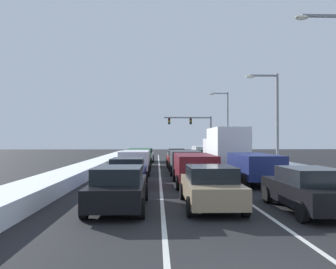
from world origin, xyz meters
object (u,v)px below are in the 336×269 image
(sedan_black_right_lane_nearest, at_px, (308,189))
(suv_charcoal_center_lane_third, at_px, (184,160))
(suv_maroon_center_lane_second, at_px, (194,166))
(sedan_tan_center_lane_nearest, at_px, (210,186))
(sedan_red_center_lane_fourth, at_px, (178,158))
(suv_silver_right_lane_fifth, at_px, (202,152))
(traffic_light_gantry, at_px, (196,127))
(suv_green_left_lane_fourth, at_px, (139,156))
(sedan_black_left_lane_nearest, at_px, (119,187))
(street_lamp_right_mid, at_px, (273,112))
(box_truck_right_lane_third, at_px, (225,147))
(sedan_gray_center_lane_fifth, at_px, (176,155))
(sedan_navy_left_lane_second, at_px, (128,172))
(suv_white_left_lane_third, at_px, (135,160))
(suv_navy_right_lane_second, at_px, (254,166))
(street_lamp_right_far, at_px, (225,119))
(sedan_green_right_lane_fourth, at_px, (208,157))
(sedan_silver_left_lane_fifth, at_px, (145,155))

(sedan_black_right_lane_nearest, distance_m, suv_charcoal_center_lane_third, 13.13)
(suv_maroon_center_lane_second, relative_size, suv_charcoal_center_lane_third, 1.00)
(sedan_tan_center_lane_nearest, height_order, sedan_red_center_lane_fourth, same)
(suv_silver_right_lane_fifth, xyz_separation_m, traffic_light_gantry, (0.79, 12.34, 3.48))
(suv_charcoal_center_lane_third, relative_size, suv_green_left_lane_fourth, 1.00)
(sedan_black_left_lane_nearest, xyz_separation_m, traffic_light_gantry, (7.53, 39.85, 3.73))
(street_lamp_right_mid, bearing_deg, suv_green_left_lane_fourth, 160.62)
(sedan_tan_center_lane_nearest, bearing_deg, sedan_black_right_lane_nearest, -14.55)
(sedan_red_center_lane_fourth, bearing_deg, box_truck_right_lane_third, -51.97)
(suv_maroon_center_lane_second, xyz_separation_m, suv_green_left_lane_fourth, (-3.61, 12.03, 0.00))
(suv_maroon_center_lane_second, height_order, street_lamp_right_mid, street_lamp_right_mid)
(sedan_gray_center_lane_fifth, relative_size, traffic_light_gantry, 0.60)
(suv_maroon_center_lane_second, xyz_separation_m, sedan_navy_left_lane_second, (-3.55, -0.40, -0.25))
(suv_maroon_center_lane_second, height_order, sedan_gray_center_lane_fifth, suv_maroon_center_lane_second)
(suv_white_left_lane_third, bearing_deg, street_lamp_right_mid, 11.55)
(suv_maroon_center_lane_second, bearing_deg, suv_navy_right_lane_second, 4.22)
(suv_green_left_lane_fourth, bearing_deg, street_lamp_right_far, 53.67)
(sedan_green_right_lane_fourth, distance_m, suv_maroon_center_lane_second, 15.34)
(suv_navy_right_lane_second, relative_size, suv_maroon_center_lane_second, 1.00)
(sedan_green_right_lane_fourth, bearing_deg, sedan_red_center_lane_fourth, -137.82)
(sedan_tan_center_lane_nearest, distance_m, suv_maroon_center_lane_second, 5.79)
(sedan_navy_left_lane_second, bearing_deg, sedan_gray_center_lane_fifth, 78.86)
(suv_silver_right_lane_fifth, height_order, sedan_red_center_lane_fourth, suv_silver_right_lane_fifth)
(sedan_black_right_lane_nearest, bearing_deg, box_truck_right_lane_third, 89.68)
(suv_maroon_center_lane_second, distance_m, suv_charcoal_center_lane_third, 6.09)
(suv_charcoal_center_lane_third, bearing_deg, suv_white_left_lane_third, -178.41)
(sedan_tan_center_lane_nearest, bearing_deg, street_lamp_right_far, 77.26)
(sedan_black_right_lane_nearest, bearing_deg, suv_charcoal_center_lane_third, 104.24)
(suv_charcoal_center_lane_third, relative_size, sedan_black_left_lane_nearest, 1.09)
(sedan_green_right_lane_fourth, height_order, suv_maroon_center_lane_second, suv_maroon_center_lane_second)
(sedan_red_center_lane_fourth, xyz_separation_m, sedan_gray_center_lane_fifth, (0.22, 5.83, 0.00))
(sedan_green_right_lane_fourth, bearing_deg, suv_charcoal_center_lane_third, -109.12)
(suv_charcoal_center_lane_third, bearing_deg, street_lamp_right_mid, 16.20)
(sedan_red_center_lane_fourth, xyz_separation_m, traffic_light_gantry, (4.30, 21.75, 3.73))
(sedan_green_right_lane_fourth, xyz_separation_m, suv_white_left_lane_third, (-6.65, -9.04, 0.25))
(suv_navy_right_lane_second, xyz_separation_m, sedan_gray_center_lane_fifth, (-3.29, 17.71, -0.25))
(suv_silver_right_lane_fifth, distance_m, sedan_gray_center_lane_fifth, 4.87)
(sedan_black_right_lane_nearest, height_order, sedan_navy_left_lane_second, same)
(suv_navy_right_lane_second, relative_size, sedan_green_right_lane_fourth, 1.09)
(sedan_tan_center_lane_nearest, xyz_separation_m, traffic_light_gantry, (4.22, 39.66, 3.73))
(suv_charcoal_center_lane_third, bearing_deg, sedan_black_left_lane_nearest, -105.49)
(box_truck_right_lane_third, bearing_deg, suv_charcoal_center_lane_third, -153.39)
(suv_charcoal_center_lane_third, height_order, sedan_red_center_lane_fourth, suv_charcoal_center_lane_third)
(sedan_red_center_lane_fourth, bearing_deg, traffic_light_gantry, 78.81)
(suv_maroon_center_lane_second, distance_m, suv_white_left_lane_third, 6.99)
(sedan_black_left_lane_nearest, distance_m, sedan_silver_left_lane_fifth, 25.17)
(sedan_green_right_lane_fourth, bearing_deg, sedan_tan_center_lane_nearest, -98.54)
(sedan_black_right_lane_nearest, distance_m, suv_navy_right_lane_second, 6.88)
(sedan_black_right_lane_nearest, xyz_separation_m, box_truck_right_lane_third, (0.08, 14.38, 1.14))
(suv_navy_right_lane_second, xyz_separation_m, street_lamp_right_far, (3.96, 26.63, 4.29))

